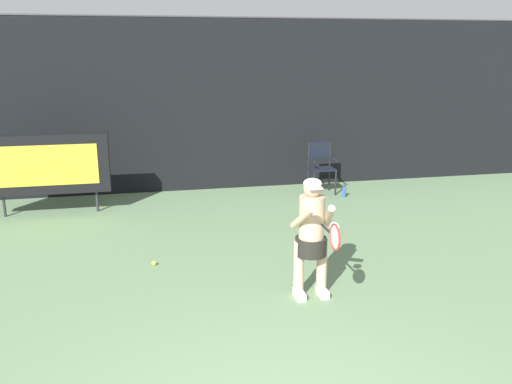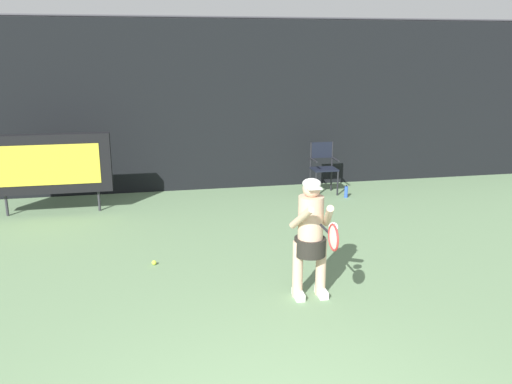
% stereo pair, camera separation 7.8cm
% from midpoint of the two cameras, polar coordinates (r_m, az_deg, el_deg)
% --- Properties ---
extents(backdrop_screen, '(18.00, 0.12, 3.66)m').
position_cam_midpoint_polar(backdrop_screen, '(11.51, -8.01, 9.02)').
color(backdrop_screen, black).
rests_on(backdrop_screen, ground).
extents(scoreboard, '(2.20, 0.21, 1.50)m').
position_cam_midpoint_polar(scoreboard, '(10.49, -21.66, 2.75)').
color(scoreboard, black).
rests_on(scoreboard, ground).
extents(umpire_chair, '(0.52, 0.44, 1.08)m').
position_cam_midpoint_polar(umpire_chair, '(11.42, 6.81, 2.95)').
color(umpire_chair, black).
rests_on(umpire_chair, ground).
extents(water_bottle, '(0.07, 0.07, 0.27)m').
position_cam_midpoint_polar(water_bottle, '(11.22, 9.23, 0.05)').
color(water_bottle, blue).
rests_on(water_bottle, ground).
extents(tennis_player, '(0.53, 0.60, 1.51)m').
position_cam_midpoint_polar(tennis_player, '(6.52, 5.64, -4.37)').
color(tennis_player, white).
rests_on(tennis_player, ground).
extents(tennis_racket, '(0.03, 0.60, 0.31)m').
position_cam_midpoint_polar(tennis_racket, '(5.98, 8.00, -4.74)').
color(tennis_racket, black).
extents(tennis_ball_loose, '(0.07, 0.07, 0.07)m').
position_cam_midpoint_polar(tennis_ball_loose, '(7.81, -11.17, -7.49)').
color(tennis_ball_loose, '#CCDB3D').
rests_on(tennis_ball_loose, ground).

